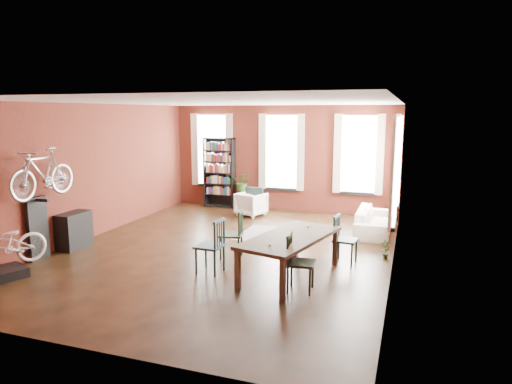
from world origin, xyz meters
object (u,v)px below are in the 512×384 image
at_px(dining_chair_c, 301,263).
at_px(console_table, 74,230).
at_px(plant_stand, 243,200).
at_px(bike_trainer, 6,273).
at_px(white_armchair, 251,203).
at_px(dining_chair_a, 210,246).
at_px(dining_chair_b, 231,234).
at_px(dining_table, 290,256).
at_px(bookshelf, 219,173).
at_px(cream_sofa, 374,217).
at_px(dining_chair_d, 345,240).

relative_size(dining_chair_c, console_table, 1.24).
bearing_deg(plant_stand, bike_trainer, -105.80).
height_order(white_armchair, console_table, console_table).
height_order(console_table, plant_stand, console_table).
relative_size(dining_chair_a, dining_chair_b, 1.03).
distance_m(dining_table, white_armchair, 5.12).
xyz_separation_m(dining_chair_b, white_armchair, (-0.93, 3.86, -0.13)).
bearing_deg(console_table, bookshelf, 76.17).
bearing_deg(dining_chair_c, plant_stand, 23.96).
bearing_deg(dining_chair_b, dining_table, 53.06).
bearing_deg(white_armchair, bike_trainer, 86.09).
distance_m(dining_table, plant_stand, 6.10).
height_order(cream_sofa, bike_trainer, cream_sofa).
bearing_deg(bike_trainer, plant_stand, 74.20).
bearing_deg(dining_chair_a, dining_chair_c, 82.26).
xyz_separation_m(dining_chair_d, console_table, (-5.87, -0.89, -0.08)).
xyz_separation_m(dining_table, console_table, (-5.03, 0.22, 0.01)).
relative_size(dining_chair_d, bike_trainer, 1.57).
xyz_separation_m(dining_chair_a, dining_chair_b, (0.05, 0.94, -0.02)).
bearing_deg(bookshelf, dining_chair_a, -68.35).
bearing_deg(dining_chair_a, white_armchair, -167.05).
distance_m(dining_chair_c, white_armchair, 5.80).
distance_m(cream_sofa, plant_stand, 4.44).
bearing_deg(dining_chair_b, cream_sofa, 127.29).
bearing_deg(dining_table, white_armchair, 131.26).
distance_m(bookshelf, console_table, 5.40).
relative_size(dining_chair_c, plant_stand, 1.80).
distance_m(dining_chair_b, dining_chair_d, 2.33).
xyz_separation_m(cream_sofa, bike_trainer, (-6.12, -5.45, -0.32)).
xyz_separation_m(dining_chair_b, cream_sofa, (2.65, 3.03, -0.10)).
distance_m(dining_chair_c, console_table, 5.42).
distance_m(dining_table, console_table, 5.03).
relative_size(dining_chair_c, bike_trainer, 1.61).
relative_size(dining_chair_c, bookshelf, 0.45).
height_order(dining_chair_a, cream_sofa, dining_chair_a).
relative_size(dining_chair_b, cream_sofa, 0.48).
height_order(dining_table, cream_sofa, cream_sofa).
height_order(dining_chair_a, plant_stand, dining_chair_a).
distance_m(dining_chair_d, plant_stand, 5.67).
distance_m(bike_trainer, console_table, 1.98).
bearing_deg(bike_trainer, console_table, 93.08).
height_order(dining_chair_d, console_table, dining_chair_d).
relative_size(cream_sofa, console_table, 2.60).
distance_m(bookshelf, cream_sofa, 5.28).
bearing_deg(bike_trainer, dining_chair_a, 23.34).
bearing_deg(cream_sofa, plant_stand, 68.36).
distance_m(dining_chair_b, console_table, 3.61).
xyz_separation_m(dining_chair_b, dining_chair_d, (2.29, 0.43, -0.02)).
height_order(dining_table, bike_trainer, dining_table).
bearing_deg(bike_trainer, cream_sofa, 41.66).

